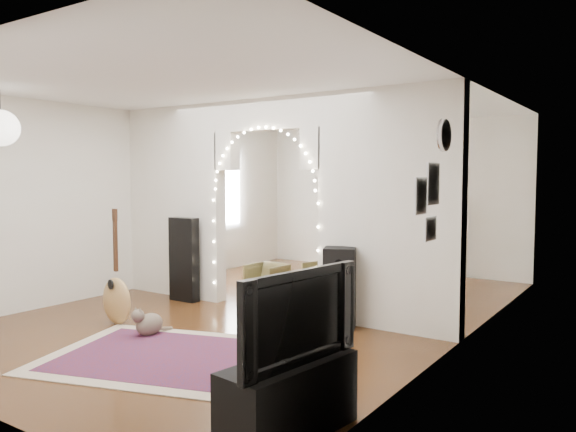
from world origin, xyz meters
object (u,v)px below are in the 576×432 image
Objects in this scene: floor_speaker at (340,288)px; dining_chair_right at (267,279)px; dining_chair_left at (323,277)px; media_console at (289,398)px; dining_table at (387,249)px; bookcase at (396,234)px; acoustic_guitar at (116,282)px.

floor_speaker is 1.95m from dining_chair_right.
media_console is at bearing -50.20° from dining_chair_left.
floor_speaker is at bearing -71.05° from dining_table.
dining_chair_right is at bearing -137.72° from dining_table.
dining_chair_right is at bearing -96.71° from bookcase.
media_console reaches higher than dining_chair_left.
floor_speaker reaches higher than media_console.
floor_speaker is at bearing 119.98° from media_console.
dining_table is (-0.23, 1.80, 0.23)m from floor_speaker.
acoustic_guitar is at bearing -171.99° from floor_speaker.
dining_chair_right is (-1.47, -0.87, -0.45)m from dining_table.
dining_table is 2.61× the size of dining_chair_right.
floor_speaker is 0.66× the size of bookcase.
bookcase is at bearing 121.33° from dining_table.
acoustic_guitar reaches higher than media_console.
dining_chair_left is at bearing -158.98° from dining_table.
dining_chair_left is 0.94× the size of dining_chair_right.
media_console is 4.40m from dining_chair_right.
acoustic_guitar is 2.22× the size of dining_chair_right.
dining_table is at bearing -61.77° from bookcase.
media_console is 4.53m from dining_table.
bookcase reaches higher than dining_table.
acoustic_guitar is 3.45m from media_console.
bookcase is 1.03× the size of dining_table.
dining_table is (-1.25, 4.34, 0.43)m from media_console.
acoustic_guitar reaches higher than floor_speaker.
acoustic_guitar is 0.85× the size of dining_table.
floor_speaker reaches higher than dining_chair_right.
floor_speaker is at bearing -24.98° from dining_chair_right.
acoustic_guitar reaches higher than dining_chair_right.
bookcase reaches higher than floor_speaker.
floor_speaker reaches higher than dining_table.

